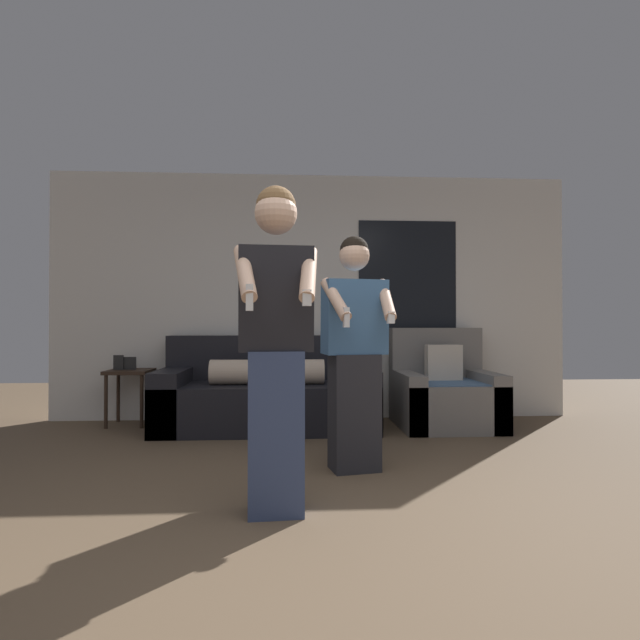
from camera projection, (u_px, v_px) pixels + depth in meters
name	position (u px, v px, depth m)	size (l,w,h in m)	color
ground_plane	(348.00, 560.00, 2.18)	(14.00, 14.00, 0.00)	brown
wall_back	(315.00, 296.00, 5.55)	(5.69, 0.07, 2.70)	silver
couch	(268.00, 396.00, 5.01)	(2.14, 0.95, 0.92)	black
armchair	(444.00, 394.00, 5.10)	(0.98, 0.94, 1.00)	slate
side_table	(129.00, 379.00, 5.15)	(0.43, 0.43, 0.72)	#332319
person_left	(276.00, 342.00, 2.73)	(0.47, 0.48, 1.80)	#384770
person_right	(355.00, 352.00, 3.55)	(0.50, 0.52, 1.67)	#28282D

